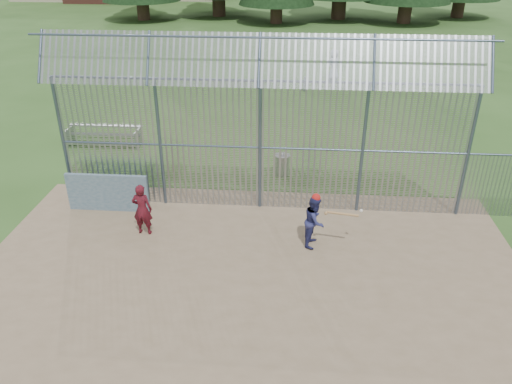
# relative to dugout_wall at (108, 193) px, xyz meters

# --- Properties ---
(ground) EXTENTS (120.00, 120.00, 0.00)m
(ground) POSITION_rel_dugout_wall_xyz_m (4.60, -2.90, -0.62)
(ground) COLOR #2D511E
(ground) RESTS_ON ground
(dirt_infield) EXTENTS (14.00, 10.00, 0.02)m
(dirt_infield) POSITION_rel_dugout_wall_xyz_m (4.60, -3.40, -0.61)
(dirt_infield) COLOR #756047
(dirt_infield) RESTS_ON ground
(dugout_wall) EXTENTS (2.50, 0.12, 1.20)m
(dugout_wall) POSITION_rel_dugout_wall_xyz_m (0.00, 0.00, 0.00)
(dugout_wall) COLOR #38566B
(dugout_wall) RESTS_ON dirt_infield
(batter) EXTENTS (0.70, 0.82, 1.46)m
(batter) POSITION_rel_dugout_wall_xyz_m (6.23, -1.41, 0.13)
(batter) COLOR navy
(batter) RESTS_ON dirt_infield
(onlooker) EXTENTS (0.58, 0.39, 1.53)m
(onlooker) POSITION_rel_dugout_wall_xyz_m (1.43, -1.21, 0.17)
(onlooker) COLOR maroon
(onlooker) RESTS_ON dirt_infield
(bg_kid_standing) EXTENTS (1.03, 0.96, 1.77)m
(bg_kid_standing) POSITION_rel_dugout_wall_xyz_m (7.76, 15.94, 0.26)
(bg_kid_standing) COLOR slate
(bg_kid_standing) RESTS_ON ground
(bg_kid_seated) EXTENTS (0.50, 0.45, 0.82)m
(bg_kid_seated) POSITION_rel_dugout_wall_xyz_m (6.11, 13.47, -0.21)
(bg_kid_seated) COLOR slate
(bg_kid_seated) RESTS_ON ground
(batting_gear) EXTENTS (1.37, 0.37, 0.53)m
(batting_gear) POSITION_rel_dugout_wall_xyz_m (6.43, -1.44, 0.74)
(batting_gear) COLOR red
(batting_gear) RESTS_ON ground
(trash_can) EXTENTS (0.56, 0.56, 0.82)m
(trash_can) POSITION_rel_dugout_wall_xyz_m (5.22, 3.01, -0.24)
(trash_can) COLOR gray
(trash_can) RESTS_ON ground
(bleacher) EXTENTS (3.00, 0.95, 0.72)m
(bleacher) POSITION_rel_dugout_wall_xyz_m (-1.99, 5.23, -0.21)
(bleacher) COLOR slate
(bleacher) RESTS_ON ground
(backstop_fence) EXTENTS (20.09, 0.81, 5.30)m
(backstop_fence) POSITION_rel_dugout_wall_xyz_m (6.41, 0.53, 1.74)
(backstop_fence) COLOR #47566B
(backstop_fence) RESTS_ON ground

